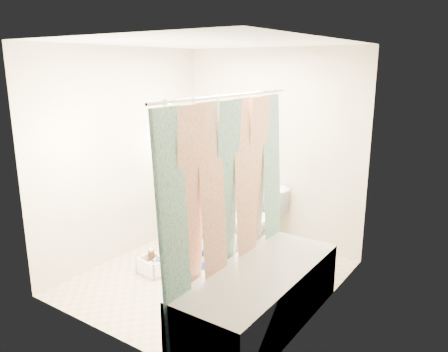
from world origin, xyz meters
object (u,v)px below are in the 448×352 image
Objects in this scene: bathtub at (260,294)px; plumber at (206,186)px; cleaning_caddy at (154,267)px; toilet at (257,220)px.

plumber is at bearing 147.05° from bathtub.
bathtub is 5.42× the size of cleaning_caddy.
plumber reaches higher than cleaning_caddy.
toilet is at bearing 69.87° from cleaning_caddy.
toilet reaches higher than cleaning_caddy.
bathtub is at bearing -50.81° from toilet.
cleaning_caddy is (-1.40, 0.15, -0.18)m from bathtub.
plumber is 1.04m from cleaning_caddy.
bathtub is 2.30× the size of toilet.
plumber is (-1.10, 0.72, 0.64)m from bathtub.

